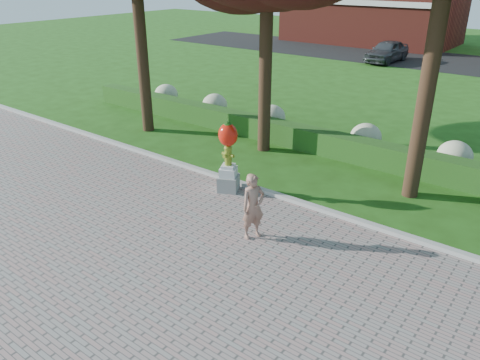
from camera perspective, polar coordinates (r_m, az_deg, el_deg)
The scene contains 10 objects.
ground at distance 11.67m, azimuth -5.93°, elevation -6.71°, with size 100.00×100.00×0.00m, color #224D13.
walkway at distance 9.73m, azimuth -22.80°, elevation -15.87°, with size 40.00×14.00×0.04m, color gray.
curb at distance 13.69m, azimuth 2.61°, elevation -1.29°, with size 40.00×0.18×0.15m, color #ADADA5.
lawn_hedge at distance 16.76m, azimuth 10.53°, elevation 4.46°, with size 24.00×0.70×0.80m, color #154A19.
hydrangea_row at distance 17.35m, azimuth 13.78°, elevation 5.37°, with size 20.10×1.10×0.99m.
street at distance 36.35m, azimuth 26.45°, elevation 12.48°, with size 50.00×8.00×0.02m, color black.
building_left at distance 44.60m, azimuth 15.97°, elevation 20.37°, with size 14.00×8.00×7.00m, color maroon.
hydrant_sculpture at distance 13.34m, azimuth -1.46°, elevation 3.08°, with size 0.76×0.76×2.10m.
woman at distance 11.09m, azimuth 1.62°, elevation -3.25°, with size 0.60×0.39×1.64m, color #9E6D5A.
parked_car at distance 35.11m, azimuth 17.46°, elevation 14.76°, with size 1.72×4.28×1.46m, color #3E4145.
Camera 1 is at (6.98, -7.16, 6.02)m, focal length 35.00 mm.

